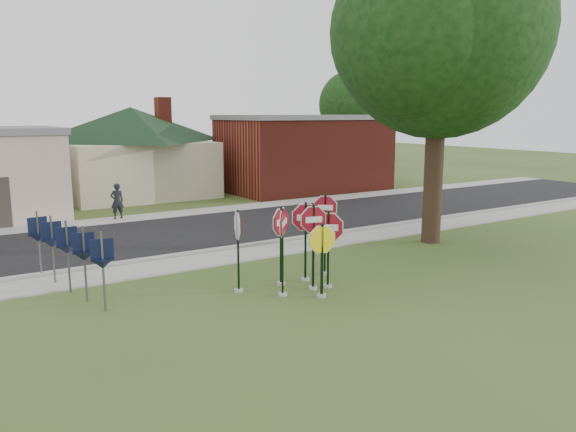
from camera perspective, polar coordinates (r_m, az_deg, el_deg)
ground at (r=14.68m, az=4.11°, el=-8.76°), size 120.00×120.00×0.00m
sidewalk_near at (r=19.16m, az=-5.86°, el=-4.13°), size 60.00×1.60×0.06m
road at (r=23.16m, az=-10.95°, el=-1.77°), size 60.00×7.00×0.04m
sidewalk_far at (r=27.12m, az=-14.38°, el=-0.13°), size 60.00×1.60×0.06m
curb at (r=20.02m, az=-7.17°, el=-3.41°), size 60.00×0.20×0.14m
stop_sign_center at (r=15.33m, az=2.59°, el=-1.98°), size 1.00×0.28×2.49m
stop_sign_yellow at (r=14.75m, az=3.47°, el=-3.67°), size 1.02×0.27×2.09m
stop_sign_left at (r=14.78m, az=-0.56°, el=-2.51°), size 0.68×0.77×2.47m
stop_sign_right at (r=15.55m, az=4.12°, el=-2.31°), size 0.91×0.74×2.30m
stop_sign_back_right at (r=16.13m, az=1.79°, el=-1.46°), size 0.99×0.53×2.44m
stop_sign_back_left at (r=15.75m, az=-0.72°, el=-1.92°), size 1.00×0.47×2.37m
stop_sign_far_right at (r=16.82m, az=3.79°, el=-0.78°), size 0.76×0.66×2.55m
stop_sign_far_left at (r=15.18m, az=-5.10°, el=-2.44°), size 0.32×1.02×2.38m
route_sign_row at (r=16.23m, az=-21.49°, el=-3.12°), size 1.43×4.63×2.00m
building_house at (r=34.67m, az=-15.62°, el=8.04°), size 11.60×11.60×6.20m
building_brick at (r=35.98m, az=1.68°, el=6.50°), size 10.20×6.20×4.75m
oak_tree at (r=21.76m, az=15.20°, el=17.84°), size 11.39×10.79×11.68m
bg_tree_right at (r=47.93m, az=6.55°, el=11.18°), size 5.60×5.60×8.40m
pedestrian at (r=26.81m, az=-16.98°, el=1.46°), size 0.60×0.39×1.64m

